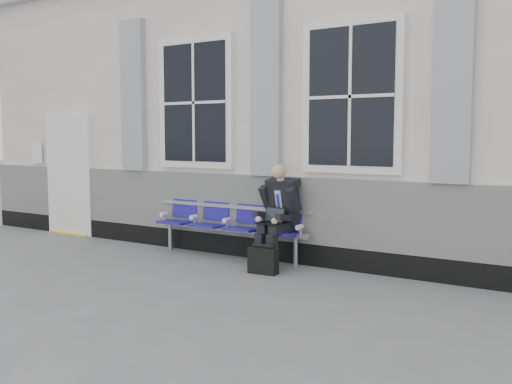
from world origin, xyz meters
The scene contains 5 objects.
ground centered at (0.00, 0.00, 0.00)m, with size 70.00×70.00×0.00m, color slate.
station_building centered at (-0.02, 3.47, 2.22)m, with size 14.40×4.40×4.49m.
bench centered at (-1.46, 1.32, 0.55)m, with size 2.60×0.47×0.91m.
businessman centered at (-0.57, 1.19, 0.75)m, with size 0.57×0.76×1.38m.
briefcase centered at (-0.52, 0.72, 0.18)m, with size 0.39×0.19×0.38m.
Camera 1 is at (3.19, -5.39, 1.74)m, focal length 40.00 mm.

